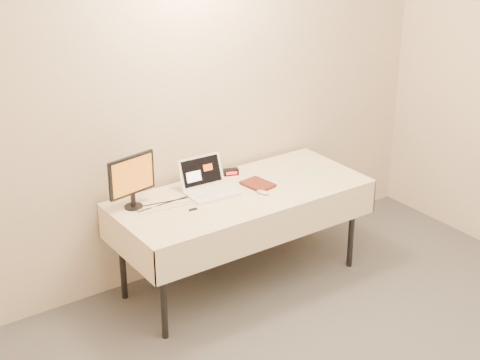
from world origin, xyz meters
TOP-DOWN VIEW (x-y plane):
  - back_wall at (0.00, 2.50)m, footprint 4.00×0.10m
  - table at (0.00, 2.05)m, footprint 1.86×0.81m
  - laptop at (-0.19, 2.19)m, footprint 0.36×0.34m
  - monitor at (-0.75, 2.25)m, footprint 0.36×0.15m
  - book at (0.08, 2.05)m, footprint 0.17×0.05m
  - alarm_clock at (0.11, 2.34)m, footprint 0.12×0.08m
  - clicker at (0.10, 1.93)m, footprint 0.08×0.11m
  - paper_form at (0.65, 2.07)m, footprint 0.13×0.29m
  - usb_dongle at (-0.44, 1.99)m, footprint 0.06×0.02m

SIDE VIEW (x-z plane):
  - table at x=0.00m, z-range 0.31..1.05m
  - paper_form at x=0.65m, z-range 0.74..0.74m
  - usb_dongle at x=-0.44m, z-range 0.74..0.75m
  - clicker at x=0.10m, z-range 0.74..0.76m
  - alarm_clock at x=0.11m, z-range 0.74..0.79m
  - laptop at x=-0.19m, z-range 0.68..0.91m
  - book at x=0.08m, z-range 0.74..0.96m
  - monitor at x=-0.75m, z-range 0.77..1.14m
  - back_wall at x=0.00m, z-range 0.00..2.70m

